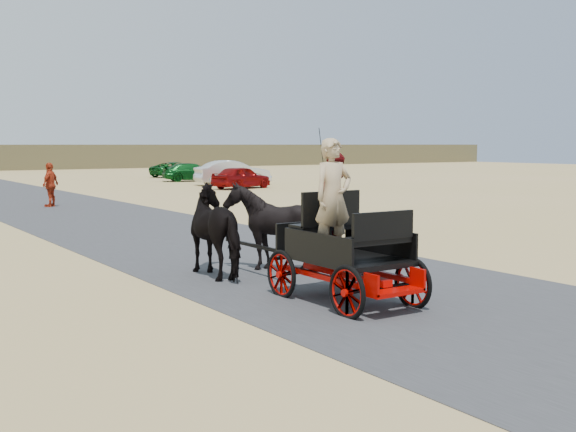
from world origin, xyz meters
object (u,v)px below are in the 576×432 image
pedestrian (50,185)px  car_b (233,173)px  horse_left (221,230)px  car_a (241,177)px  car_d (177,170)px  carriage (345,279)px  horse_right (272,227)px  car_c (193,172)px

pedestrian → car_b: size_ratio=0.39×
horse_left → car_b: (14.69, 26.17, -0.11)m
pedestrian → car_a: 13.48m
pedestrian → car_d: pedestrian is taller
carriage → horse_right: (0.55, 3.00, 0.49)m
horse_right → pedestrian: pedestrian is taller
horse_left → pedestrian: bearing=-94.9°
horse_left → car_a: bearing=-120.4°
car_b → car_d: car_b is taller
carriage → car_d: size_ratio=0.60×
horse_right → car_c: bearing=-113.3°
pedestrian → car_d: (14.89, 20.89, -0.30)m
carriage → horse_left: (-0.55, 3.00, 0.49)m
carriage → pedestrian: pedestrian is taller
car_a → car_d: bearing=-28.1°
carriage → car_b: (14.14, 29.17, 0.37)m
horse_left → pedestrian: 16.80m
pedestrian → car_c: 19.94m
horse_left → pedestrian: (1.42, 16.74, 0.02)m
car_b → car_a: bearing=168.2°
carriage → horse_right: 3.09m
carriage → horse_right: bearing=79.6°
car_b → horse_right: bearing=162.0°
car_a → car_d: size_ratio=0.91×
horse_right → car_a: size_ratio=0.47×
car_a → car_c: (1.29, 8.72, -0.03)m
horse_right → car_b: horse_right is taller
car_b → car_c: bearing=9.2°
horse_left → horse_right: 1.10m
horse_left → car_b: horse_left is taller
car_a → horse_right: bearing=134.7°
carriage → car_c: bearing=67.8°
car_d → horse_right: bearing=149.9°
horse_left → car_c: size_ratio=0.49×
carriage → pedestrian: bearing=87.5°
car_d → carriage: bearing=150.7°
car_b → car_c: (0.02, 5.44, -0.14)m
carriage → horse_left: 3.09m
horse_left → car_d: size_ratio=0.50×
horse_left → car_c: bearing=-115.0°
pedestrian → car_c: pedestrian is taller
horse_left → pedestrian: size_ratio=1.16×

